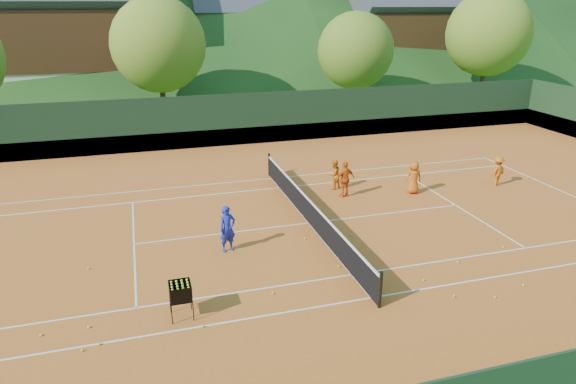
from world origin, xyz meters
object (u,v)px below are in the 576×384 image
object	(u,v)px
ball_hopper	(180,292)
chalet_left	(76,31)
chalet_mid	(256,34)
student_a	(334,175)
tennis_net	(309,211)
student_b	(345,179)
coach	(228,229)
chalet_right	(405,31)
student_d	(497,171)
student_c	(414,177)

from	to	relation	value
ball_hopper	chalet_left	world-z (taller)	chalet_left
ball_hopper	chalet_mid	distance (m)	40.69
student_a	tennis_net	bearing A→B (deg)	30.70
student_b	chalet_mid	distance (m)	32.22
student_a	tennis_net	size ratio (longest dim) A/B	0.11
coach	ball_hopper	world-z (taller)	coach
coach	student_a	xyz separation A→B (m)	(5.65, 4.72, -0.14)
student_b	student_a	bearing A→B (deg)	-99.07
coach	ball_hopper	size ratio (longest dim) A/B	1.60
coach	chalet_right	world-z (taller)	chalet_right
student_d	tennis_net	size ratio (longest dim) A/B	0.11
student_b	chalet_mid	world-z (taller)	chalet_mid
chalet_mid	chalet_left	bearing A→B (deg)	-165.96
chalet_left	chalet_right	world-z (taller)	chalet_left
tennis_net	student_c	bearing A→B (deg)	18.33
student_d	chalet_mid	distance (m)	32.85
chalet_mid	chalet_right	bearing A→B (deg)	-15.95
coach	chalet_right	distance (m)	39.38
student_a	student_b	world-z (taller)	student_b
chalet_mid	student_b	bearing A→B (deg)	-96.51
student_d	student_c	bearing A→B (deg)	-15.67
chalet_mid	chalet_right	world-z (taller)	chalet_right
student_a	chalet_mid	distance (m)	31.20
chalet_right	chalet_mid	bearing A→B (deg)	164.05
student_a	student_d	distance (m)	7.46
student_a	chalet_right	bearing A→B (deg)	-148.16
student_c	chalet_mid	bearing A→B (deg)	-84.94
student_d	chalet_mid	world-z (taller)	chalet_mid
student_c	chalet_left	bearing A→B (deg)	-55.25
chalet_right	student_a	bearing A→B (deg)	-123.56
coach	tennis_net	world-z (taller)	coach
ball_hopper	chalet_mid	bearing A→B (deg)	73.89
student_b	student_d	world-z (taller)	student_b
chalet_left	chalet_mid	distance (m)	16.51
student_c	coach	bearing A→B (deg)	26.15
tennis_net	chalet_left	xyz separation A→B (m)	(-10.00, 30.00, 5.13)
student_d	chalet_right	world-z (taller)	chalet_right
student_d	ball_hopper	size ratio (longest dim) A/B	1.36
coach	student_c	bearing A→B (deg)	1.80
coach	tennis_net	bearing A→B (deg)	4.47
ball_hopper	student_c	bearing A→B (deg)	32.12
ball_hopper	tennis_net	bearing A→B (deg)	43.06
student_d	tennis_net	xyz separation A→B (m)	(-9.57, -1.63, -0.18)
coach	student_a	bearing A→B (deg)	21.67
student_c	student_d	world-z (taller)	student_c
student_a	ball_hopper	size ratio (longest dim) A/B	1.33
student_c	tennis_net	xyz separation A→B (m)	(-5.41, -1.79, -0.22)
student_a	student_d	xyz separation A→B (m)	(7.26, -1.70, 0.02)
student_b	ball_hopper	distance (m)	10.44
student_a	chalet_mid	bearing A→B (deg)	-121.47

